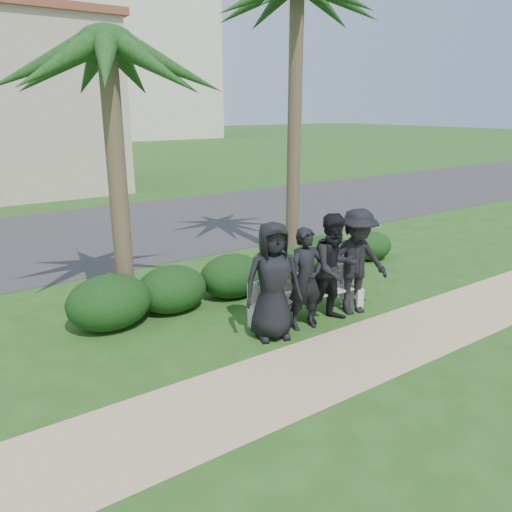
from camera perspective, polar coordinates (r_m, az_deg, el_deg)
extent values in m
plane|color=#244C15|center=(8.93, 2.25, -6.99)|extent=(160.00, 160.00, 0.00)
cube|color=tan|center=(7.72, 10.48, -11.29)|extent=(30.00, 1.60, 0.01)
cube|color=#2D2D30|center=(15.74, -15.61, 2.90)|extent=(160.00, 8.00, 0.01)
cube|color=#BEAA8F|center=(24.82, -26.68, 14.80)|extent=(8.00, 8.00, 7.00)
cube|color=#EDE7C7|center=(64.68, -19.06, 21.54)|extent=(26.00, 18.00, 20.00)
cube|color=gray|center=(8.81, 5.99, -4.55)|extent=(2.21, 0.63, 0.04)
cube|color=gray|center=(8.88, 5.11, -2.77)|extent=(2.18, 0.17, 0.25)
cube|color=beige|center=(8.30, 0.57, -7.38)|extent=(0.18, 0.51, 0.40)
cube|color=beige|center=(9.54, 10.60, -4.40)|extent=(0.18, 0.51, 0.40)
imported|color=black|center=(7.86, 1.92, -2.86)|extent=(1.07, 0.86, 1.91)
imported|color=black|center=(8.27, 5.71, -2.62)|extent=(0.69, 0.52, 1.73)
imported|color=black|center=(8.56, 8.93, -1.42)|extent=(0.99, 0.81, 1.91)
imported|color=black|center=(8.99, 11.40, -0.66)|extent=(1.37, 1.00, 1.91)
ellipsoid|color=black|center=(8.75, -16.45, -4.91)|extent=(1.43, 1.18, 0.93)
ellipsoid|color=black|center=(9.21, -9.63, -3.60)|extent=(1.31, 1.09, 0.86)
ellipsoid|color=black|center=(9.96, -0.80, -2.30)|extent=(1.06, 0.88, 0.69)
ellipsoid|color=black|center=(10.39, 2.62, -1.05)|extent=(1.30, 1.07, 0.85)
ellipsoid|color=black|center=(10.96, 7.96, 0.03)|extent=(1.45, 1.20, 0.95)
ellipsoid|color=black|center=(12.49, 13.01, 1.23)|extent=(1.07, 0.88, 0.70)
ellipsoid|color=black|center=(9.80, -2.75, -2.13)|extent=(1.31, 1.09, 0.86)
cylinder|color=brown|center=(8.88, -15.50, 7.65)|extent=(0.32, 0.32, 4.57)
cylinder|color=brown|center=(11.89, 4.40, 14.16)|extent=(0.32, 0.32, 6.14)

